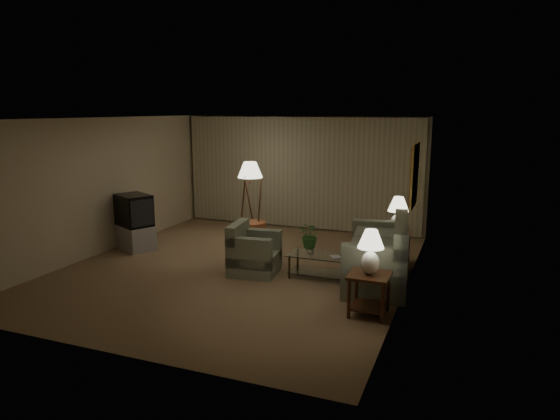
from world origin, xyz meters
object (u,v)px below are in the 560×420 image
(crt_tv, at_px, (134,210))
(tv_cabinet, at_px, (135,237))
(side_table_near, at_px, (369,287))
(side_table_far, at_px, (397,242))
(armchair, at_px, (255,254))
(coffee_table, at_px, (319,262))
(floor_lamp, at_px, (250,198))
(table_lamp_far, at_px, (398,211))
(sofa, at_px, (376,258))
(vase, at_px, (310,250))
(table_lamp_near, at_px, (371,248))
(ottoman, at_px, (253,231))

(crt_tv, bearing_deg, tv_cabinet, 0.00)
(side_table_near, bearing_deg, side_table_far, 90.00)
(armchair, relative_size, coffee_table, 0.98)
(side_table_near, height_order, floor_lamp, floor_lamp)
(table_lamp_far, distance_m, floor_lamp, 3.45)
(armchair, distance_m, side_table_near, 2.50)
(floor_lamp, bearing_deg, sofa, -31.97)
(tv_cabinet, height_order, floor_lamp, floor_lamp)
(armchair, height_order, side_table_far, armchair)
(table_lamp_far, distance_m, vase, 1.92)
(side_table_near, distance_m, coffee_table, 1.68)
(side_table_far, bearing_deg, table_lamp_near, -90.00)
(tv_cabinet, distance_m, floor_lamp, 2.61)
(table_lamp_near, relative_size, vase, 4.44)
(table_lamp_near, height_order, crt_tv, table_lamp_near)
(crt_tv, bearing_deg, ottoman, 66.31)
(sofa, xyz_separation_m, table_lamp_near, (0.15, -1.35, 0.54))
(coffee_table, bearing_deg, ottoman, 137.35)
(armchair, xyz_separation_m, vase, (0.98, 0.16, 0.13))
(floor_lamp, bearing_deg, armchair, -63.83)
(vase, bearing_deg, coffee_table, 0.00)
(side_table_far, bearing_deg, coffee_table, -129.66)
(armchair, distance_m, table_lamp_near, 2.58)
(coffee_table, bearing_deg, vase, 180.00)
(side_table_far, xyz_separation_m, table_lamp_near, (0.00, -2.60, 0.58))
(coffee_table, bearing_deg, side_table_far, 50.34)
(sofa, xyz_separation_m, crt_tv, (-5.05, 0.26, 0.39))
(table_lamp_near, relative_size, tv_cabinet, 0.63)
(armchair, bearing_deg, ottoman, 18.09)
(coffee_table, height_order, vase, vase)
(side_table_far, relative_size, vase, 4.19)
(side_table_near, height_order, coffee_table, side_table_near)
(table_lamp_near, relative_size, ottoman, 1.08)
(sofa, relative_size, floor_lamp, 1.28)
(side_table_near, xyz_separation_m, crt_tv, (-5.20, 1.61, 0.41))
(coffee_table, relative_size, floor_lamp, 0.61)
(armchair, relative_size, side_table_far, 1.73)
(armchair, xyz_separation_m, floor_lamp, (-1.11, 2.26, 0.54))
(coffee_table, height_order, ottoman, coffee_table)
(sofa, bearing_deg, tv_cabinet, -100.66)
(side_table_near, height_order, vase, side_table_near)
(side_table_far, distance_m, table_lamp_near, 2.66)
(floor_lamp, xyz_separation_m, ottoman, (0.12, -0.15, -0.70))
(table_lamp_near, bearing_deg, coffee_table, 131.84)
(armchair, height_order, table_lamp_far, table_lamp_far)
(side_table_near, distance_m, floor_lamp, 4.77)
(sofa, xyz_separation_m, tv_cabinet, (-5.05, 0.26, -0.18))
(table_lamp_near, xyz_separation_m, floor_lamp, (-3.36, 3.36, -0.08))
(side_table_far, relative_size, ottoman, 1.02)
(tv_cabinet, bearing_deg, table_lamp_far, 37.84)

